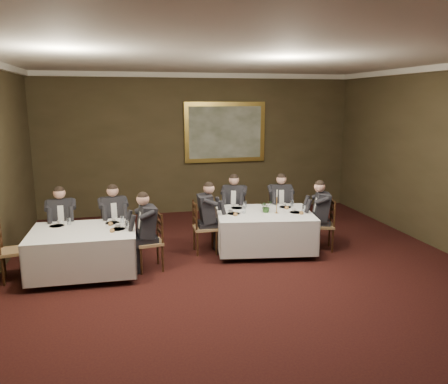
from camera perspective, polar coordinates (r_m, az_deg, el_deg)
name	(u,v)px	position (r m, az deg, el deg)	size (l,w,h in m)	color
ground	(257,290)	(6.86, 4.33, -12.63)	(10.00, 10.00, 0.00)	black
ceiling	(261,51)	(6.27, 4.85, 17.86)	(8.00, 10.00, 0.10)	silver
back_wall	(199,144)	(11.16, -3.25, 6.28)	(8.00, 0.10, 3.50)	#362E1B
crown_molding	(261,56)	(6.27, 4.84, 17.32)	(8.00, 10.00, 0.12)	white
table_main	(264,228)	(8.39, 5.26, -4.73)	(1.99, 1.63, 0.67)	black
table_second	(84,248)	(7.61, -17.81, -7.04)	(1.73, 1.33, 0.67)	black
chair_main_backleft	(234,224)	(9.25, 1.35, -4.15)	(0.56, 0.55, 1.00)	#95754C
diner_main_backleft	(234,213)	(9.18, 1.35, -2.80)	(0.55, 0.59, 1.35)	black
chair_main_backright	(279,223)	(9.39, 7.24, -4.00)	(0.50, 0.48, 1.00)	#95754C
diner_main_backright	(280,212)	(9.32, 7.29, -2.67)	(0.47, 0.54, 1.35)	black
chair_main_endleft	(204,238)	(8.33, -2.56, -6.01)	(0.42, 0.44, 1.00)	#95754C
diner_main_endleft	(205,226)	(8.26, -2.50, -4.49)	(0.48, 0.42, 1.35)	black
chair_main_endright	(322,235)	(8.69, 12.71, -5.52)	(0.53, 0.55, 1.00)	#95754C
diner_main_endright	(322,224)	(8.62, 12.70, -4.07)	(0.58, 0.52, 1.35)	black
chair_sec_backleft	(63,243)	(8.54, -20.23, -6.30)	(0.48, 0.46, 1.00)	#95754C
diner_sec_backleft	(62,231)	(8.46, -20.35, -4.85)	(0.45, 0.52, 1.35)	black
chair_sec_backright	(115,240)	(8.45, -14.09, -6.10)	(0.49, 0.47, 1.00)	#95754C
diner_sec_backright	(114,228)	(8.37, -14.15, -4.64)	(0.46, 0.53, 1.35)	black
chair_sec_endright	(150,253)	(7.62, -9.60, -7.91)	(0.47, 0.49, 1.00)	#95754C
diner_sec_endright	(149,241)	(7.54, -9.74, -6.28)	(0.53, 0.46, 1.35)	black
chair_sec_endleft	(15,263)	(7.85, -25.63, -8.35)	(0.49, 0.51, 1.00)	#95754C
centerpiece	(266,206)	(8.28, 5.52, -1.81)	(0.22, 0.19, 0.24)	#2D5926
candlestick	(277,204)	(8.23, 6.90, -1.60)	(0.07, 0.07, 0.46)	#C88D3D
place_setting_table_main	(239,206)	(8.63, 2.00, -1.82)	(0.33, 0.31, 0.14)	white
place_setting_table_second	(60,223)	(7.92, -20.61, -3.85)	(0.33, 0.31, 0.14)	white
painting	(225,132)	(11.21, 0.14, 7.81)	(2.09, 0.09, 1.52)	#DAC04F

